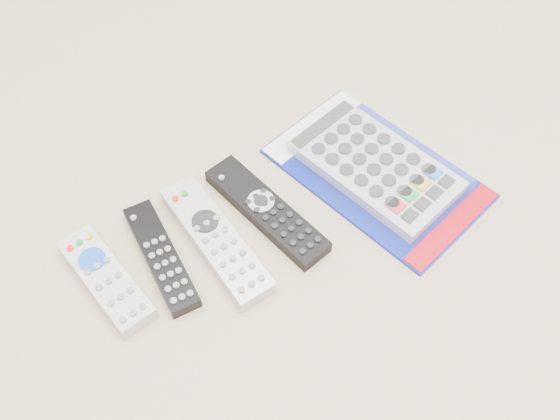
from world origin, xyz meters
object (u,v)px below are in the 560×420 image
remote_small_grey (106,280)px  jumbo_remote_packaged (376,165)px  remote_slim_black (161,257)px  remote_silver_dvd (216,240)px  remote_large_black (267,211)px

remote_small_grey → jumbo_remote_packaged: jumbo_remote_packaged is taller
remote_slim_black → jumbo_remote_packaged: jumbo_remote_packaged is taller
jumbo_remote_packaged → remote_small_grey: bearing=162.3°
remote_small_grey → remote_silver_dvd: size_ratio=0.79×
remote_small_grey → remote_large_black: bearing=-11.7°
remote_small_grey → remote_slim_black: bearing=-11.6°
remote_small_grey → jumbo_remote_packaged: bearing=-12.5°
remote_silver_dvd → remote_small_grey: bearing=169.6°
remote_slim_black → remote_large_black: 0.16m
remote_slim_black → jumbo_remote_packaged: 0.34m
remote_slim_black → remote_silver_dvd: bearing=-8.3°
remote_small_grey → jumbo_remote_packaged: size_ratio=0.51×
remote_slim_black → jumbo_remote_packaged: size_ratio=0.54×
remote_slim_black → remote_silver_dvd: 0.08m
remote_silver_dvd → remote_large_black: (0.08, 0.00, -0.00)m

